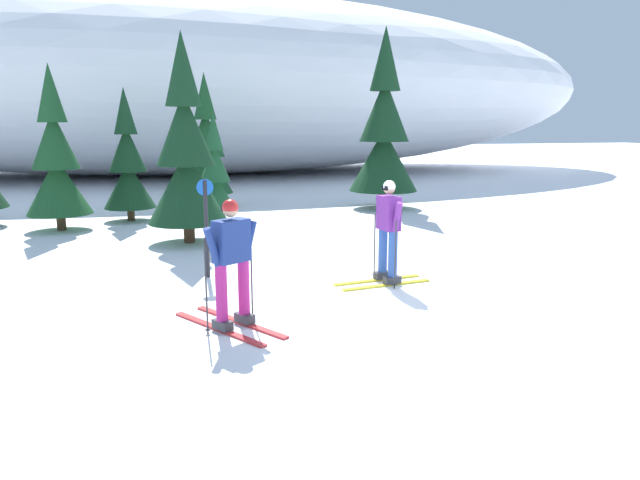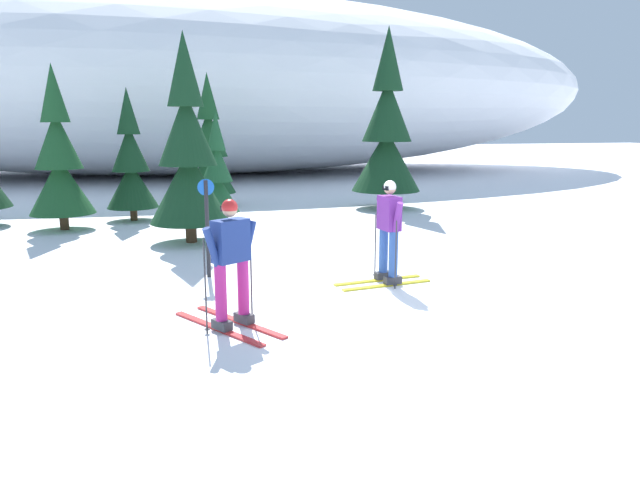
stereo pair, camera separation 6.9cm
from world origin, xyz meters
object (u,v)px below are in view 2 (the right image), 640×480
Objects in this scene: skier_navy_jacket at (231,261)px; pine_tree_far_right at (387,134)px; pine_tree_left at (59,162)px; pine_tree_center_left at (131,166)px; skier_purple_jacket at (388,230)px; pine_tree_right at (209,151)px; pine_tree_center_right at (217,177)px; pine_tree_center at (188,157)px; trail_marker_post at (207,223)px.

skier_navy_jacket is 0.32× the size of pine_tree_far_right.
pine_tree_left is 1.94m from pine_tree_center_left.
pine_tree_left is (-5.98, 6.77, 0.79)m from skier_purple_jacket.
pine_tree_center_right is at bearing -91.35° from pine_tree_right.
pine_tree_center_left is at bearing -176.79° from pine_tree_far_right.
pine_tree_right reaches higher than pine_tree_center_right.
pine_tree_center is at bearing -108.69° from pine_tree_center_right.
pine_tree_center_left is at bearing 99.76° from skier_navy_jacket.
pine_tree_left reaches higher than pine_tree_center_right.
skier_navy_jacket is 11.79m from pine_tree_right.
skier_navy_jacket is 0.50× the size of pine_tree_center_left.
pine_tree_center is 2.72m from pine_tree_center_right.
skier_purple_jacket is 3.14m from skier_navy_jacket.
pine_tree_center is 2.68× the size of trail_marker_post.
skier_navy_jacket is at bearing -68.70° from pine_tree_left.
pine_tree_right is at bearing 101.37° from skier_purple_jacket.
pine_tree_far_right reaches higher than pine_tree_center_left.
pine_tree_center_left reaches higher than pine_tree_center_right.
pine_tree_center_left is 2.10× the size of trail_marker_post.
trail_marker_post is (0.14, -3.16, -0.95)m from pine_tree_center.
skier_navy_jacket is 1.04× the size of trail_marker_post.
skier_purple_jacket is at bearing -111.15° from pine_tree_far_right.
pine_tree_center is (-2.98, 4.34, 1.00)m from skier_purple_jacket.
pine_tree_center reaches higher than skier_purple_jacket.
pine_tree_center_left is 7.60m from pine_tree_far_right.
pine_tree_right is (0.93, 5.90, -0.15)m from pine_tree_center.
pine_tree_far_right reaches higher than skier_navy_jacket.
pine_tree_left is at bearing 131.44° from skier_purple_jacket.
trail_marker_post is at bearing 157.48° from skier_purple_jacket.
skier_navy_jacket is at bearing -151.33° from skier_purple_jacket.
pine_tree_right is at bearing 159.18° from pine_tree_far_right.
pine_tree_center is (1.37, -3.48, 0.41)m from pine_tree_center_left.
pine_tree_center_right is 5.61m from pine_tree_far_right.
skier_navy_jacket is at bearing -121.36° from pine_tree_far_right.
trail_marker_post is at bearing -87.46° from pine_tree_center.
pine_tree_center_left reaches higher than skier_purple_jacket.
pine_tree_far_right is 3.23× the size of trail_marker_post.
pine_tree_center_right is 0.53× the size of pine_tree_far_right.
pine_tree_far_right is 9.38m from trail_marker_post.
pine_tree_far_right is (5.33, 1.40, 1.07)m from pine_tree_center_right.
pine_tree_left is 3.87m from pine_tree_center_right.
skier_purple_jacket is 10.48m from pine_tree_right.
pine_tree_center_left is at bearing 119.12° from skier_purple_jacket.
pine_tree_center_left is 3.76m from pine_tree_center.
pine_tree_center_left reaches higher than skier_navy_jacket.
skier_navy_jacket is at bearing -80.24° from pine_tree_center_left.
skier_navy_jacket is at bearing -94.20° from pine_tree_center_right.
skier_purple_jacket is 7.17m from pine_tree_center_right.
pine_tree_center_left is at bearing 32.95° from pine_tree_left.
pine_tree_left is 0.97× the size of pine_tree_right.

